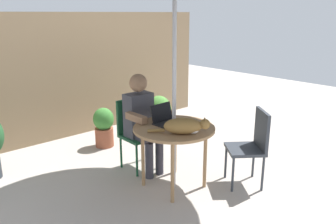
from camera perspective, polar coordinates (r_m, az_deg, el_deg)
ground_plane at (r=4.03m, az=0.97°, el=-12.32°), size 14.00×14.00×0.00m
fence_back at (r=5.61m, az=-15.78°, el=5.88°), size 5.15×0.08×1.95m
patio_table at (r=3.76m, az=1.02°, el=-3.54°), size 0.91×0.91×0.73m
chair_occupied at (r=4.34m, az=-5.59°, el=-2.68°), size 0.40×0.40×0.89m
chair_empty at (r=3.98m, az=14.07°, el=-4.89°), size 0.56×0.56×0.89m
person_seated at (r=4.17m, az=-4.36°, el=-1.00°), size 0.48×0.48×1.23m
laptop at (r=3.85m, az=-0.55°, el=-0.97°), size 0.31×0.27×0.21m
cat at (r=3.51m, az=2.95°, el=-2.39°), size 0.49×0.49×0.17m
potted_plant_near_fence at (r=5.13m, az=-10.75°, el=-2.38°), size 0.30×0.30×0.60m
potted_plant_by_chair at (r=5.43m, az=-1.52°, el=-0.39°), size 0.40×0.40×0.68m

